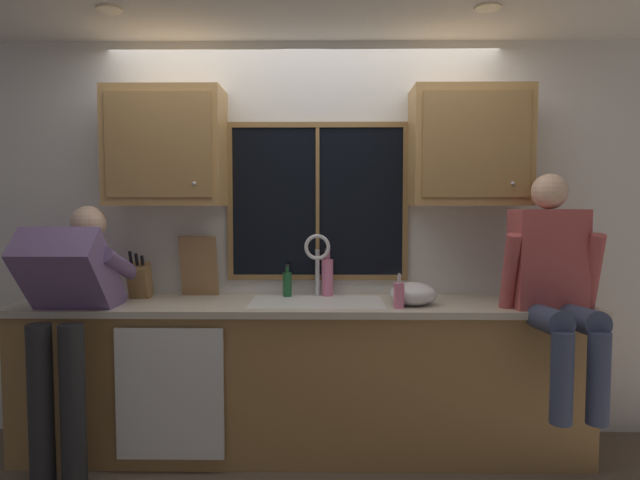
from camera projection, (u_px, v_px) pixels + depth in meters
back_wall at (304, 240)px, 3.68m from camera, size 5.75×0.12×2.55m
ceiling_downlight_left at (110, 10)px, 2.95m from camera, size 0.14×0.14×0.01m
ceiling_downlight_right at (488, 8)px, 2.93m from camera, size 0.14×0.14×0.01m
window_glass at (318, 202)px, 3.60m from camera, size 1.10×0.02×0.95m
window_frame_top at (318, 125)px, 3.55m from camera, size 1.17×0.02×0.04m
window_frame_bottom at (318, 277)px, 3.62m from camera, size 1.17×0.02×0.04m
window_frame_left at (230, 202)px, 3.59m from camera, size 0.04×0.02×0.95m
window_frame_right at (405, 202)px, 3.58m from camera, size 0.03×0.02×0.95m
window_mullion_center at (318, 202)px, 3.58m from camera, size 0.02×0.02×0.95m
lower_cabinet_run at (302, 380)px, 3.39m from camera, size 3.35×0.58×0.88m
countertop at (301, 306)px, 3.34m from camera, size 3.41×0.62×0.04m
dishwasher_front at (170, 394)px, 3.08m from camera, size 0.60×0.02×0.74m
upper_cabinet_left at (166, 147)px, 3.43m from camera, size 0.71×0.36×0.72m
upper_cabinet_right at (469, 147)px, 3.40m from camera, size 0.71×0.36×0.72m
sink at (317, 318)px, 3.35m from camera, size 0.80×0.46×0.21m
faucet at (319, 257)px, 3.51m from camera, size 0.18×0.09×0.40m
person_standing at (69, 307)px, 3.07m from camera, size 0.53×0.71×1.50m
person_sitting_on_counter at (555, 278)px, 3.05m from camera, size 0.54×0.61×1.26m
knife_block at (140, 281)px, 3.48m from camera, size 0.12×0.18×0.32m
cutting_board at (199, 266)px, 3.55m from camera, size 0.24×0.10×0.39m
mixing_bowl at (413, 294)px, 3.26m from camera, size 0.27×0.27×0.14m
soap_dispenser at (399, 295)px, 3.14m from camera, size 0.06×0.07×0.20m
bottle_green_glass at (287, 284)px, 3.53m from camera, size 0.06×0.06×0.21m
bottle_tall_clear at (327, 276)px, 3.56m from camera, size 0.07×0.07×0.31m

